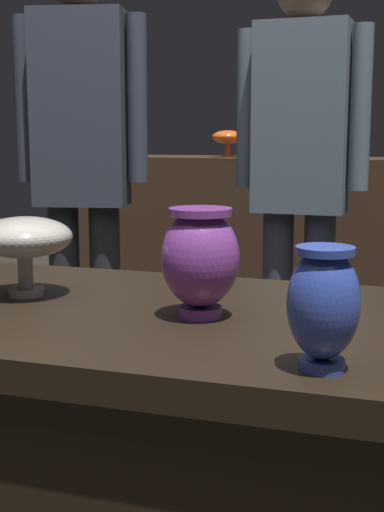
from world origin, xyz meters
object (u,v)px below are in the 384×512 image
object	(u,v)px
vase_centerpiece	(200,258)
visitor_near_left	(82,157)
shelf_vase_left	(228,138)
vase_tall_behind	(24,239)
visitor_center_back	(301,166)
vase_left_accent	(324,304)
shelf_vase_center	(339,142)

from	to	relation	value
vase_centerpiece	visitor_near_left	size ratio (longest dim) A/B	0.11
shelf_vase_left	vase_tall_behind	bearing A→B (deg)	-84.76
visitor_center_back	vase_centerpiece	bearing A→B (deg)	94.74
vase_tall_behind	vase_left_accent	bearing A→B (deg)	-23.87
vase_centerpiece	vase_tall_behind	bearing A→B (deg)	171.84
vase_centerpiece	visitor_near_left	world-z (taller)	visitor_near_left
vase_centerpiece	vase_tall_behind	distance (m)	0.36
vase_tall_behind	visitor_near_left	xyz separation A→B (m)	(-0.46, 1.16, 0.11)
vase_left_accent	shelf_vase_left	size ratio (longest dim) A/B	1.09
shelf_vase_center	shelf_vase_left	world-z (taller)	shelf_vase_center
vase_left_accent	shelf_vase_center	bearing A→B (deg)	96.34
vase_left_accent	visitor_near_left	size ratio (longest dim) A/B	0.09
vase_left_accent	shelf_vase_center	xyz separation A→B (m)	(-0.26, 2.38, 0.17)
vase_tall_behind	vase_left_accent	world-z (taller)	vase_left_accent
shelf_vase_center	visitor_near_left	distance (m)	1.24
vase_centerpiece	visitor_center_back	distance (m)	1.44
vase_left_accent	visitor_near_left	world-z (taller)	visitor_near_left
visitor_center_back	shelf_vase_center	bearing A→B (deg)	-91.92
shelf_vase_left	visitor_center_back	xyz separation A→B (m)	(0.48, -0.76, -0.09)
visitor_near_left	visitor_center_back	bearing A→B (deg)	-175.39
shelf_vase_center	visitor_center_back	size ratio (longest dim) A/B	0.08
vase_tall_behind	visitor_center_back	xyz separation A→B (m)	(0.28, 1.39, 0.08)
shelf_vase_left	visitor_near_left	distance (m)	1.03
vase_tall_behind	shelf_vase_left	world-z (taller)	shelf_vase_left
vase_centerpiece	visitor_center_back	world-z (taller)	visitor_center_back
visitor_near_left	shelf_vase_left	bearing A→B (deg)	-117.47
visitor_center_back	shelf_vase_left	bearing A→B (deg)	-56.50
visitor_near_left	vase_left_accent	bearing A→B (deg)	113.81
vase_centerpiece	shelf_vase_center	size ratio (longest dim) A/B	1.41
vase_left_accent	shelf_vase_left	xyz separation A→B (m)	(-0.78, 2.41, 0.19)
vase_left_accent	shelf_vase_left	bearing A→B (deg)	108.05
vase_left_accent	vase_tall_behind	bearing A→B (deg)	156.13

